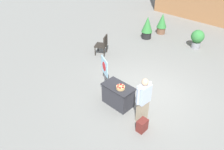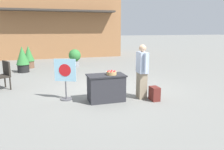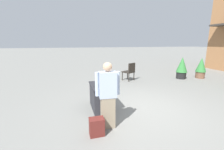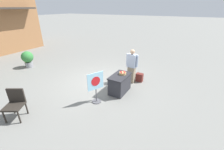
{
  "view_description": "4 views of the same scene",
  "coord_description": "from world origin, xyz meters",
  "px_view_note": "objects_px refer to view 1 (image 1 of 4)",
  "views": [
    {
      "loc": [
        3.73,
        -5.74,
        5.29
      ],
      "look_at": [
        -0.72,
        -1.14,
        1.04
      ],
      "focal_mm": 35.0,
      "sensor_mm": 36.0,
      "label": 1
    },
    {
      "loc": [
        -2.01,
        -7.3,
        2.13
      ],
      "look_at": [
        -0.09,
        -1.02,
        0.73
      ],
      "focal_mm": 35.0,
      "sensor_mm": 36.0,
      "label": 2
    },
    {
      "loc": [
        4.17,
        -2.14,
        2.12
      ],
      "look_at": [
        -0.79,
        -0.74,
        1.0
      ],
      "focal_mm": 24.0,
      "sensor_mm": 36.0,
      "label": 3
    },
    {
      "loc": [
        -5.52,
        -3.76,
        3.45
      ],
      "look_at": [
        -0.39,
        -0.86,
        0.75
      ],
      "focal_mm": 24.0,
      "sensor_mm": 36.0,
      "label": 4
    }
  ],
  "objects_px": {
    "display_table": "(118,95)",
    "person_visitor": "(143,101)",
    "patio_chair": "(103,44)",
    "potted_plant_near_left": "(147,27)",
    "apple_basket": "(121,87)",
    "backpack": "(142,125)",
    "poster_board": "(105,71)",
    "potted_plant_far_left": "(197,38)",
    "potted_plant_far_right": "(162,23)"
  },
  "relations": [
    {
      "from": "backpack",
      "to": "patio_chair",
      "type": "relative_size",
      "value": 0.42
    },
    {
      "from": "apple_basket",
      "to": "patio_chair",
      "type": "relative_size",
      "value": 0.3
    },
    {
      "from": "apple_basket",
      "to": "backpack",
      "type": "relative_size",
      "value": 0.71
    },
    {
      "from": "display_table",
      "to": "potted_plant_far_left",
      "type": "bearing_deg",
      "value": 90.99
    },
    {
      "from": "poster_board",
      "to": "potted_plant_near_left",
      "type": "height_order",
      "value": "potted_plant_near_left"
    },
    {
      "from": "apple_basket",
      "to": "backpack",
      "type": "distance_m",
      "value": 1.45
    },
    {
      "from": "potted_plant_far_left",
      "to": "poster_board",
      "type": "bearing_deg",
      "value": -100.14
    },
    {
      "from": "display_table",
      "to": "patio_chair",
      "type": "distance_m",
      "value": 3.91
    },
    {
      "from": "apple_basket",
      "to": "potted_plant_far_right",
      "type": "xyz_separation_m",
      "value": [
        -2.72,
        6.7,
        -0.21
      ]
    },
    {
      "from": "apple_basket",
      "to": "potted_plant_far_left",
      "type": "relative_size",
      "value": 0.3
    },
    {
      "from": "backpack",
      "to": "potted_plant_far_right",
      "type": "height_order",
      "value": "potted_plant_far_right"
    },
    {
      "from": "patio_chair",
      "to": "display_table",
      "type": "bearing_deg",
      "value": 114.63
    },
    {
      "from": "poster_board",
      "to": "potted_plant_near_left",
      "type": "distance_m",
      "value": 5.26
    },
    {
      "from": "apple_basket",
      "to": "potted_plant_far_left",
      "type": "height_order",
      "value": "potted_plant_far_left"
    },
    {
      "from": "person_visitor",
      "to": "potted_plant_far_right",
      "type": "bearing_deg",
      "value": -57.74
    },
    {
      "from": "person_visitor",
      "to": "potted_plant_far_left",
      "type": "bearing_deg",
      "value": -75.53
    },
    {
      "from": "potted_plant_near_left",
      "to": "potted_plant_far_left",
      "type": "distance_m",
      "value": 2.79
    },
    {
      "from": "person_visitor",
      "to": "potted_plant_far_right",
      "type": "distance_m",
      "value": 7.67
    },
    {
      "from": "person_visitor",
      "to": "display_table",
      "type": "bearing_deg",
      "value": 0.0
    },
    {
      "from": "display_table",
      "to": "person_visitor",
      "type": "relative_size",
      "value": 0.67
    },
    {
      "from": "apple_basket",
      "to": "backpack",
      "type": "xyz_separation_m",
      "value": [
        1.25,
        -0.35,
        -0.65
      ]
    },
    {
      "from": "poster_board",
      "to": "potted_plant_far_right",
      "type": "xyz_separation_m",
      "value": [
        -1.43,
        6.2,
        -0.05
      ]
    },
    {
      "from": "backpack",
      "to": "potted_plant_far_right",
      "type": "relative_size",
      "value": 0.34
    },
    {
      "from": "potted_plant_near_left",
      "to": "poster_board",
      "type": "bearing_deg",
      "value": -71.91
    },
    {
      "from": "potted_plant_far_right",
      "to": "poster_board",
      "type": "bearing_deg",
      "value": -77.05
    },
    {
      "from": "patio_chair",
      "to": "potted_plant_far_right",
      "type": "xyz_separation_m",
      "value": [
        0.6,
        4.36,
        0.08
      ]
    },
    {
      "from": "person_visitor",
      "to": "poster_board",
      "type": "bearing_deg",
      "value": -9.43
    },
    {
      "from": "apple_basket",
      "to": "potted_plant_near_left",
      "type": "xyz_separation_m",
      "value": [
        -2.93,
        5.5,
        -0.18
      ]
    },
    {
      "from": "apple_basket",
      "to": "patio_chair",
      "type": "xyz_separation_m",
      "value": [
        -3.32,
        2.34,
        -0.29
      ]
    },
    {
      "from": "backpack",
      "to": "poster_board",
      "type": "xyz_separation_m",
      "value": [
        -2.55,
        0.86,
        0.5
      ]
    },
    {
      "from": "poster_board",
      "to": "patio_chair",
      "type": "height_order",
      "value": "poster_board"
    },
    {
      "from": "backpack",
      "to": "potted_plant_far_left",
      "type": "bearing_deg",
      "value": 102.78
    },
    {
      "from": "poster_board",
      "to": "potted_plant_far_left",
      "type": "bearing_deg",
      "value": -164.76
    },
    {
      "from": "display_table",
      "to": "person_visitor",
      "type": "bearing_deg",
      "value": -3.43
    },
    {
      "from": "patio_chair",
      "to": "potted_plant_near_left",
      "type": "bearing_deg",
      "value": -126.53
    },
    {
      "from": "potted_plant_near_left",
      "to": "potted_plant_far_left",
      "type": "xyz_separation_m",
      "value": [
        2.67,
        0.81,
        -0.1
      ]
    },
    {
      "from": "poster_board",
      "to": "potted_plant_far_left",
      "type": "xyz_separation_m",
      "value": [
        1.04,
        5.81,
        -0.13
      ]
    },
    {
      "from": "display_table",
      "to": "backpack",
      "type": "distance_m",
      "value": 1.47
    },
    {
      "from": "potted_plant_near_left",
      "to": "person_visitor",
      "type": "bearing_deg",
      "value": -54.71
    },
    {
      "from": "display_table",
      "to": "backpack",
      "type": "relative_size",
      "value": 2.67
    },
    {
      "from": "patio_chair",
      "to": "potted_plant_near_left",
      "type": "height_order",
      "value": "potted_plant_near_left"
    },
    {
      "from": "backpack",
      "to": "patio_chair",
      "type": "height_order",
      "value": "patio_chair"
    },
    {
      "from": "poster_board",
      "to": "potted_plant_near_left",
      "type": "xyz_separation_m",
      "value": [
        -1.63,
        5.0,
        -0.03
      ]
    },
    {
      "from": "display_table",
      "to": "patio_chair",
      "type": "xyz_separation_m",
      "value": [
        -3.17,
        2.29,
        0.17
      ]
    },
    {
      "from": "apple_basket",
      "to": "potted_plant_near_left",
      "type": "bearing_deg",
      "value": 118.04
    },
    {
      "from": "potted_plant_near_left",
      "to": "potted_plant_far_right",
      "type": "height_order",
      "value": "potted_plant_near_left"
    },
    {
      "from": "display_table",
      "to": "potted_plant_far_left",
      "type": "height_order",
      "value": "potted_plant_far_left"
    },
    {
      "from": "display_table",
      "to": "patio_chair",
      "type": "relative_size",
      "value": 1.11
    },
    {
      "from": "potted_plant_far_left",
      "to": "backpack",
      "type": "bearing_deg",
      "value": -77.22
    },
    {
      "from": "person_visitor",
      "to": "patio_chair",
      "type": "xyz_separation_m",
      "value": [
        -4.29,
        2.36,
        -0.28
      ]
    }
  ]
}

